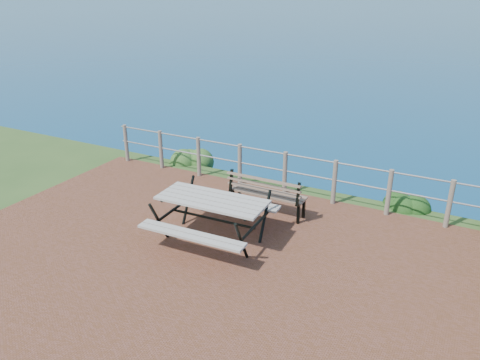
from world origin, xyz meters
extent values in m
cube|color=brown|center=(0.00, 0.00, 0.00)|extent=(10.00, 7.00, 0.12)
cylinder|color=#6B5B4C|center=(-4.60, 3.35, 0.52)|extent=(0.10, 0.10, 1.00)
cylinder|color=#6B5B4C|center=(-3.45, 3.35, 0.52)|extent=(0.10, 0.10, 1.00)
cylinder|color=#6B5B4C|center=(-2.30, 3.35, 0.52)|extent=(0.10, 0.10, 1.00)
cylinder|color=#6B5B4C|center=(-1.15, 3.35, 0.52)|extent=(0.10, 0.10, 1.00)
cylinder|color=#6B5B4C|center=(0.00, 3.35, 0.52)|extent=(0.10, 0.10, 1.00)
cylinder|color=#6B5B4C|center=(1.15, 3.35, 0.52)|extent=(0.10, 0.10, 1.00)
cylinder|color=#6B5B4C|center=(2.30, 3.35, 0.52)|extent=(0.10, 0.10, 1.00)
cylinder|color=#6B5B4C|center=(3.45, 3.35, 0.52)|extent=(0.10, 0.10, 1.00)
cylinder|color=slate|center=(0.00, 3.35, 0.97)|extent=(9.40, 0.04, 0.04)
cylinder|color=slate|center=(0.00, 3.35, 0.57)|extent=(9.40, 0.04, 0.04)
cube|color=gray|center=(-0.36, 0.78, 0.84)|extent=(2.03, 0.90, 0.04)
cube|color=gray|center=(-0.36, 0.78, 0.51)|extent=(2.01, 0.37, 0.04)
cube|color=gray|center=(-0.36, 0.78, 0.51)|extent=(2.01, 0.37, 0.04)
cylinder|color=black|center=(-0.36, 0.78, 0.45)|extent=(1.72, 0.12, 0.05)
cube|color=brown|center=(0.07, 2.27, 0.46)|extent=(1.61, 0.41, 0.04)
cube|color=brown|center=(0.07, 2.27, 0.74)|extent=(1.61, 0.13, 0.37)
cube|color=black|center=(0.07, 2.27, 0.24)|extent=(0.05, 0.06, 0.44)
cube|color=black|center=(0.07, 2.27, 0.24)|extent=(0.05, 0.06, 0.44)
cube|color=black|center=(0.07, 2.27, 0.24)|extent=(0.05, 0.06, 0.44)
cube|color=black|center=(0.07, 2.27, 0.24)|extent=(0.05, 0.06, 0.44)
ellipsoid|color=#2A551F|center=(-3.03, 4.04, 0.00)|extent=(0.75, 0.75, 0.48)
ellipsoid|color=#1D3B12|center=(2.59, 3.88, 0.00)|extent=(0.72, 0.72, 0.44)
camera|label=1|loc=(3.67, -5.77, 4.45)|focal=35.00mm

